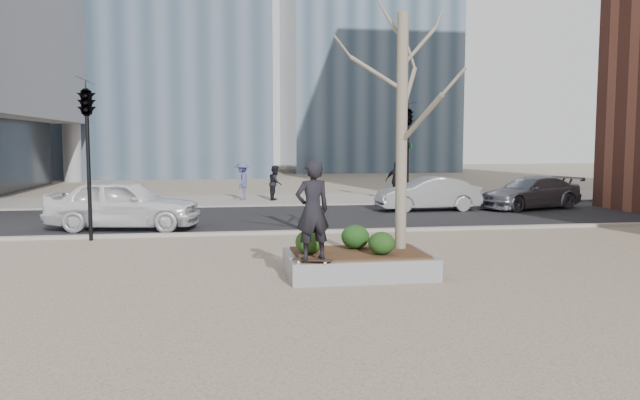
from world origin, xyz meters
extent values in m
plane|color=gray|center=(0.00, 0.00, 0.00)|extent=(120.00, 120.00, 0.00)
cube|color=black|center=(0.00, 10.00, 0.01)|extent=(60.00, 8.00, 0.02)
cube|color=gray|center=(0.00, 17.00, 0.01)|extent=(60.00, 6.00, 0.02)
cube|color=gray|center=(1.00, 0.00, 0.23)|extent=(3.00, 2.00, 0.45)
cube|color=#382314|center=(1.00, 0.00, 0.47)|extent=(2.70, 1.70, 0.04)
ellipsoid|color=#1B3A12|center=(-0.05, -0.08, 0.74)|extent=(0.58, 0.58, 0.49)
ellipsoid|color=black|center=(1.01, 0.37, 0.75)|extent=(0.61, 0.61, 0.52)
ellipsoid|color=#113410|center=(1.40, -0.41, 0.72)|extent=(0.55, 0.55, 0.47)
imported|color=black|center=(-0.10, -0.88, 1.48)|extent=(0.79, 0.62, 1.92)
imported|color=white|center=(-4.89, 7.69, 0.83)|extent=(4.99, 2.66, 1.62)
imported|color=gray|center=(6.36, 11.32, 0.70)|extent=(4.13, 1.50, 1.35)
imported|color=slate|center=(10.76, 11.33, 0.68)|extent=(4.88, 3.06, 1.32)
imported|color=black|center=(0.68, 16.72, 0.84)|extent=(0.80, 0.92, 1.63)
imported|color=#424877|center=(-0.86, 17.15, 0.92)|extent=(0.85, 1.25, 1.79)
imported|color=black|center=(6.47, 16.26, 0.93)|extent=(1.11, 0.58, 1.81)
camera|label=1|loc=(-1.80, -12.64, 2.80)|focal=35.00mm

